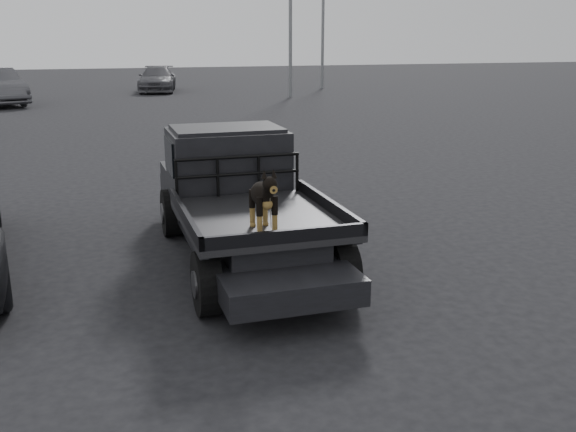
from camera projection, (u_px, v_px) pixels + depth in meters
name	position (u px, v px, depth m)	size (l,w,h in m)	color
ground	(212.00, 303.00, 7.76)	(120.00, 120.00, 0.00)	black
flatbed_ute	(243.00, 229.00, 9.15)	(2.00, 5.40, 0.92)	black
ute_cab	(227.00, 156.00, 9.78)	(1.72, 1.30, 0.88)	black
headache_rack	(238.00, 176.00, 9.13)	(1.80, 0.08, 0.55)	black
dog	(263.00, 200.00, 7.44)	(0.32, 0.60, 0.74)	black
distant_car_b	(157.00, 79.00, 36.85)	(1.98, 4.86, 1.41)	#4B4A50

